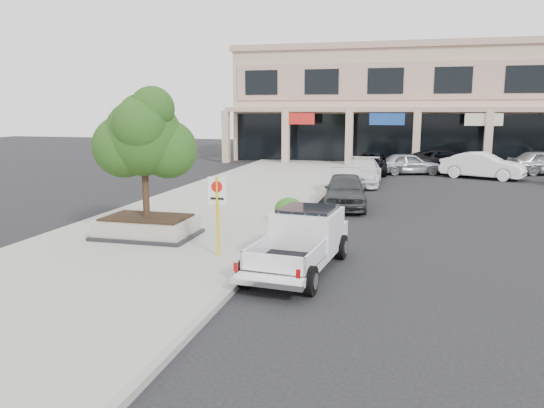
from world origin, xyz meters
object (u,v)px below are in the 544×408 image
at_px(curb_car_d, 371,163).
at_px(pickup_truck, 298,243).
at_px(curb_car_a, 345,191).
at_px(planter_tree, 149,137).
at_px(curb_car_c, 362,172).
at_px(no_parking_sign, 218,205).
at_px(planter, 147,227).
at_px(curb_car_b, 346,182).
at_px(lot_car_b, 482,166).
at_px(lot_car_d, 447,161).
at_px(lot_car_a, 409,163).

bearing_deg(curb_car_d, pickup_truck, -88.78).
xyz_separation_m(curb_car_a, curb_car_d, (0.22, 12.98, -0.05)).
distance_m(planter_tree, curb_car_a, 9.70).
bearing_deg(curb_car_c, pickup_truck, -91.73).
xyz_separation_m(no_parking_sign, curb_car_d, (2.79, 22.32, -0.92)).
relative_size(planter, curb_car_c, 0.62).
relative_size(curb_car_b, curb_car_d, 0.81).
distance_m(pickup_truck, curb_car_b, 13.03).
distance_m(curb_car_a, lot_car_b, 14.20).
bearing_deg(lot_car_d, no_parking_sign, 159.33).
bearing_deg(curb_car_c, lot_car_d, 53.78).
bearing_deg(curb_car_d, curb_car_b, -91.30).
distance_m(curb_car_b, lot_car_d, 12.78).
relative_size(pickup_truck, curb_car_b, 1.22).
xyz_separation_m(planter, curb_car_a, (5.66, 7.67, 0.29)).
height_order(planter, pickup_truck, pickup_truck).
relative_size(curb_car_b, lot_car_b, 0.84).
distance_m(no_parking_sign, curb_car_c, 17.07).
distance_m(planter, pickup_truck, 5.91).
xyz_separation_m(curb_car_a, curb_car_b, (-0.36, 3.29, -0.08)).
bearing_deg(lot_car_d, curb_car_a, 157.69).
height_order(curb_car_d, lot_car_b, lot_car_b).
distance_m(planter, curb_car_d, 21.47).
height_order(no_parking_sign, curb_car_d, no_parking_sign).
bearing_deg(curb_car_b, no_parking_sign, -104.72).
height_order(curb_car_b, curb_car_c, curb_car_c).
relative_size(curb_car_c, curb_car_d, 1.00).
distance_m(curb_car_b, lot_car_b, 11.72).
bearing_deg(lot_car_b, curb_car_b, 160.29).
height_order(planter_tree, curb_car_b, planter_tree).
relative_size(pickup_truck, curb_car_c, 0.99).
relative_size(lot_car_b, lot_car_d, 0.85).
height_order(planter_tree, lot_car_a, planter_tree).
bearing_deg(lot_car_b, pickup_truck, -177.99).
relative_size(curb_car_b, lot_car_a, 0.98).
distance_m(no_parking_sign, pickup_truck, 2.59).
distance_m(planter_tree, lot_car_d, 24.90).
relative_size(curb_car_d, lot_car_a, 1.21).
xyz_separation_m(planter_tree, pickup_truck, (5.39, -2.23, -2.61)).
xyz_separation_m(planter, lot_car_b, (12.87, 19.91, 0.34)).
height_order(no_parking_sign, lot_car_d, no_parking_sign).
height_order(planter, curb_car_b, curb_car_b).
bearing_deg(planter_tree, planter, -131.03).
bearing_deg(curb_car_c, lot_car_b, 32.88).
relative_size(planter_tree, curb_car_d, 0.78).
relative_size(pickup_truck, lot_car_a, 1.19).
height_order(planter_tree, curb_car_c, planter_tree).
distance_m(curb_car_c, lot_car_d, 8.91).
bearing_deg(curb_car_d, curb_car_c, -89.01).
relative_size(planter_tree, no_parking_sign, 1.74).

